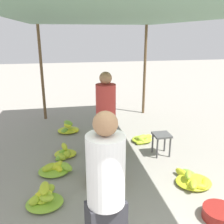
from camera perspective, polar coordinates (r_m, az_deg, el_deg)
canopy_post_back_left at (r=7.31m, az=-15.74°, el=8.35°), size 0.08×0.08×2.64m
canopy_post_back_right at (r=7.67m, az=7.48°, el=9.28°), size 0.08×0.08×2.64m
canopy_tarp at (r=4.53m, az=0.51°, el=20.63°), size 3.40×5.94×0.04m
vendor_foreground at (r=2.58m, az=-1.40°, el=-18.16°), size 0.45×0.45×1.78m
stool at (r=5.23m, az=11.27°, el=-5.90°), size 0.34×0.34×0.46m
basin_black at (r=3.95m, az=23.37°, el=-20.59°), size 0.46×0.46×0.15m
banana_pile_left_0 at (r=3.99m, az=-15.17°, el=-18.43°), size 0.55×0.57×0.33m
banana_pile_left_1 at (r=5.25m, az=-10.81°, el=-9.31°), size 0.46×0.52×0.24m
banana_pile_left_2 at (r=4.74m, az=-12.42°, el=-12.51°), size 0.65×0.52×0.21m
banana_pile_left_3 at (r=6.45m, az=-9.92°, el=-3.65°), size 0.55×0.48×0.31m
banana_pile_right_0 at (r=4.54m, az=17.99°, el=-14.66°), size 0.60×0.73×0.24m
banana_pile_right_1 at (r=5.88m, az=7.04°, el=-6.15°), size 0.55×0.44×0.19m
crate_near at (r=5.41m, az=-0.04°, el=-7.86°), size 0.45×0.45×0.19m
crate_mid at (r=4.39m, az=-1.99°, el=-14.49°), size 0.53×0.53×0.19m
shopper_walking_mid at (r=4.74m, az=-1.40°, el=-0.98°), size 0.44×0.44×1.76m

